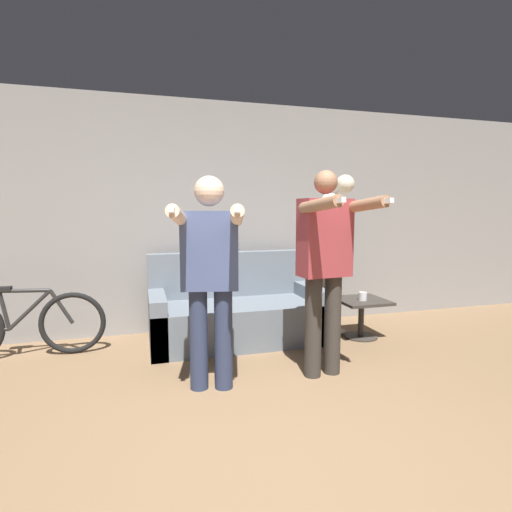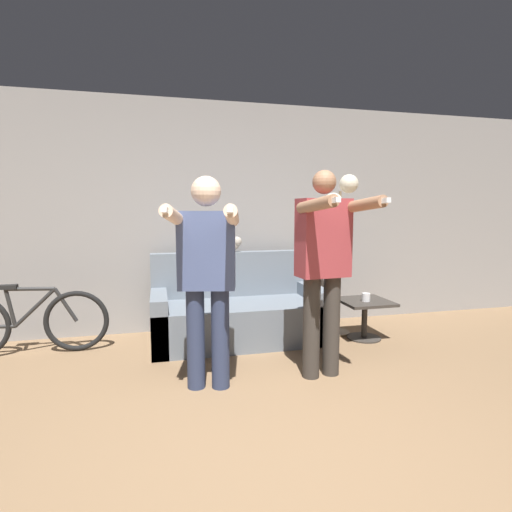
% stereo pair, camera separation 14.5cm
% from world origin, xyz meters
% --- Properties ---
extents(ground_plane, '(16.00, 16.00, 0.00)m').
position_xyz_m(ground_plane, '(0.00, 0.00, 0.00)').
color(ground_plane, '#846647').
extents(wall_back, '(10.00, 0.05, 2.60)m').
position_xyz_m(wall_back, '(0.00, 2.97, 1.30)').
color(wall_back, gray).
rests_on(wall_back, ground_plane).
extents(couch, '(1.80, 0.83, 0.92)m').
position_xyz_m(couch, '(0.21, 2.43, 0.29)').
color(couch, slate).
rests_on(couch, ground_plane).
extents(person_left, '(0.59, 0.74, 1.63)m').
position_xyz_m(person_left, '(-0.25, 1.33, 0.95)').
color(person_left, '#2D3856').
rests_on(person_left, ground_plane).
extents(person_right, '(0.53, 0.70, 1.70)m').
position_xyz_m(person_right, '(0.70, 1.33, 0.98)').
color(person_right, '#38332D').
rests_on(person_right, ground_plane).
extents(cat, '(0.45, 0.11, 0.17)m').
position_xyz_m(cat, '(0.14, 2.73, 0.99)').
color(cat, '#B7AD9E').
rests_on(cat, couch).
extents(floor_lamp, '(0.39, 0.28, 1.77)m').
position_xyz_m(floor_lamp, '(1.34, 2.39, 1.39)').
color(floor_lamp, '#756047').
rests_on(floor_lamp, ground_plane).
extents(side_table, '(0.51, 0.51, 0.42)m').
position_xyz_m(side_table, '(1.53, 2.14, 0.31)').
color(side_table, '#38332D').
rests_on(side_table, ground_plane).
extents(cup, '(0.09, 0.09, 0.09)m').
position_xyz_m(cup, '(1.52, 2.10, 0.46)').
color(cup, white).
rests_on(cup, side_table).
extents(bicycle, '(1.47, 0.07, 0.69)m').
position_xyz_m(bicycle, '(-1.83, 2.47, 0.32)').
color(bicycle, black).
rests_on(bicycle, ground_plane).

